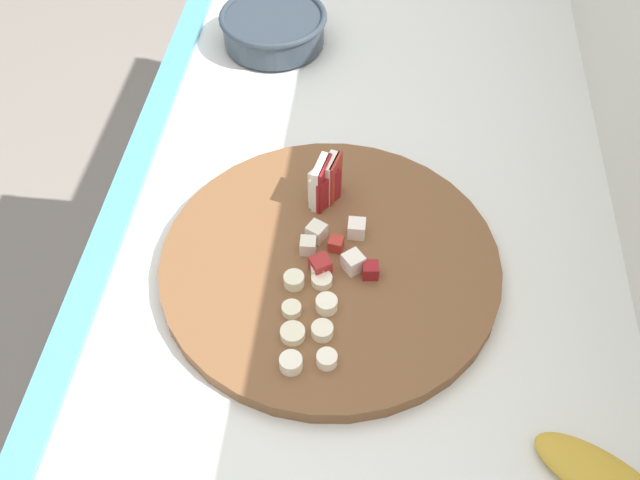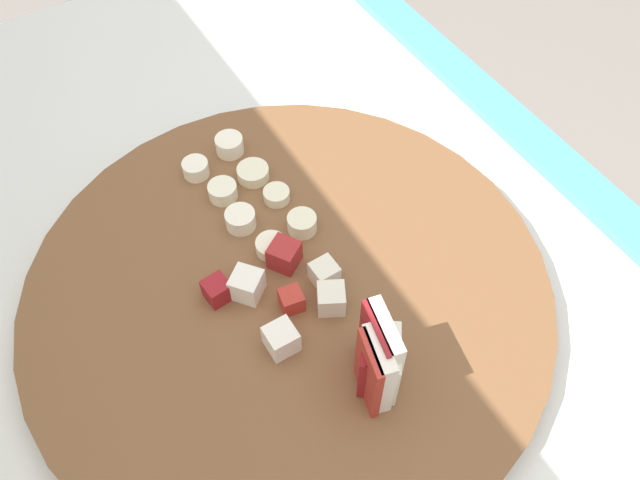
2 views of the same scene
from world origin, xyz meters
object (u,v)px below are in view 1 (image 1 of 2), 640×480
apple_wedge_fan (325,183)px  apple_dice_pile (336,251)px  cutting_board (330,264)px  ceramic_bowl (274,27)px  banana_slice_rows (308,320)px  banana_peel (601,477)px

apple_wedge_fan → apple_dice_pile: (0.09, 0.02, -0.02)m
apple_wedge_fan → cutting_board: bearing=9.3°
ceramic_bowl → banana_slice_rows: bearing=12.4°
apple_wedge_fan → ceramic_bowl: 0.38m
apple_dice_pile → banana_slice_rows: (0.10, -0.02, -0.00)m
apple_dice_pile → cutting_board: bearing=-51.4°
apple_dice_pile → banana_slice_rows: 0.10m
apple_wedge_fan → ceramic_bowl: (-0.36, -0.12, -0.02)m
banana_slice_rows → banana_peel: banana_slice_rows is taller
banana_slice_rows → banana_peel: 0.33m
banana_peel → apple_wedge_fan: bearing=-137.5°
apple_dice_pile → apple_wedge_fan: bearing=-166.2°
apple_wedge_fan → apple_dice_pile: apple_wedge_fan is taller
cutting_board → apple_dice_pile: 0.02m
cutting_board → apple_dice_pile: apple_dice_pile is taller
apple_wedge_fan → ceramic_bowl: apple_wedge_fan is taller
cutting_board → apple_dice_pile: (-0.01, 0.01, 0.02)m
ceramic_bowl → banana_peel: bearing=31.7°
apple_dice_pile → banana_peel: apple_dice_pile is taller
cutting_board → banana_slice_rows: 0.10m
apple_wedge_fan → banana_slice_rows: (0.19, 0.00, -0.02)m
banana_slice_rows → apple_wedge_fan: bearing=-179.7°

